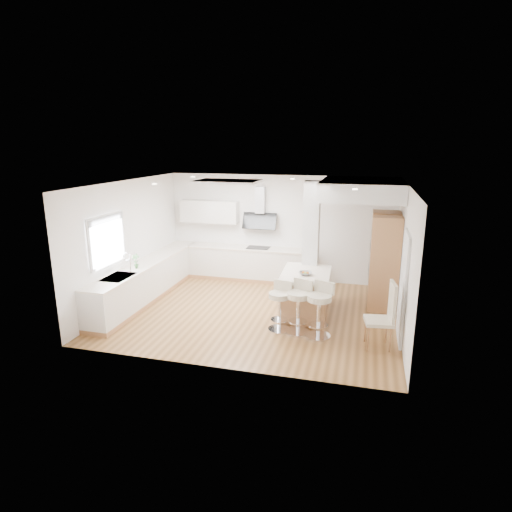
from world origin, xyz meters
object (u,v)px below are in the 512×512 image
(bar_stool_a, at_px, (280,303))
(bar_stool_c, at_px, (319,307))
(dining_chair, at_px, (385,313))
(bar_stool_b, at_px, (299,304))
(peninsula, at_px, (305,293))

(bar_stool_a, height_order, bar_stool_c, bar_stool_c)
(dining_chair, bearing_deg, bar_stool_b, 163.11)
(bar_stool_b, relative_size, dining_chair, 0.86)
(peninsula, distance_m, bar_stool_a, 1.03)
(bar_stool_a, xyz_separation_m, bar_stool_c, (0.78, -0.11, 0.05))
(peninsula, bearing_deg, bar_stool_c, -71.22)
(bar_stool_a, distance_m, bar_stool_b, 0.38)
(bar_stool_c, xyz_separation_m, dining_chair, (1.19, -0.15, 0.05))
(peninsula, xyz_separation_m, bar_stool_b, (0.01, -0.98, 0.13))
(peninsula, distance_m, dining_chair, 2.03)
(peninsula, distance_m, bar_stool_b, 0.99)
(bar_stool_b, bearing_deg, peninsula, 112.06)
(bar_stool_a, bearing_deg, peninsula, 81.82)
(peninsula, bearing_deg, bar_stool_a, -113.38)
(bar_stool_b, xyz_separation_m, dining_chair, (1.59, -0.24, 0.07))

